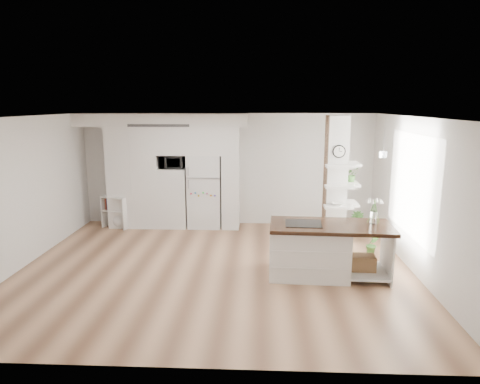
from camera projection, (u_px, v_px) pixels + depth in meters
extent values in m
cube|color=tan|center=(216.00, 268.00, 7.74)|extent=(7.00, 6.00, 0.01)
cube|color=white|center=(214.00, 117.00, 7.20)|extent=(7.00, 6.00, 0.04)
cube|color=silver|center=(228.00, 169.00, 10.40)|extent=(7.00, 0.04, 2.70)
cube|color=silver|center=(185.00, 254.00, 4.53)|extent=(7.00, 0.04, 2.70)
cube|color=silver|center=(20.00, 193.00, 7.63)|extent=(0.04, 6.00, 2.70)
cube|color=silver|center=(418.00, 197.00, 7.31)|extent=(0.04, 6.00, 2.70)
cube|color=white|center=(135.00, 177.00, 10.22)|extent=(1.20, 0.65, 2.40)
cube|color=white|center=(174.00, 197.00, 10.27)|extent=(0.65, 0.65, 1.42)
cube|color=white|center=(172.00, 140.00, 10.00)|extent=(0.65, 0.65, 0.65)
cube|color=white|center=(204.00, 141.00, 9.96)|extent=(0.85, 0.65, 0.65)
cube|color=white|center=(231.00, 178.00, 10.11)|extent=(0.40, 0.65, 2.40)
cube|color=silver|center=(162.00, 120.00, 9.89)|extent=(4.00, 0.70, 0.30)
cube|color=#262626|center=(158.00, 125.00, 9.58)|extent=(1.40, 0.04, 0.06)
cube|color=white|center=(205.00, 191.00, 10.22)|extent=(0.78, 0.66, 1.75)
cube|color=#B2B2B7|center=(203.00, 178.00, 9.81)|extent=(0.78, 0.01, 0.03)
cube|color=silver|center=(336.00, 184.00, 8.54)|extent=(0.40, 0.40, 2.70)
cube|color=#997655|center=(325.00, 184.00, 8.55)|extent=(0.02, 0.40, 2.70)
cube|color=#997655|center=(334.00, 182.00, 8.74)|extent=(0.40, 0.02, 2.70)
cylinder|color=black|center=(339.00, 151.00, 8.20)|extent=(0.25, 0.03, 0.25)
cylinder|color=white|center=(339.00, 152.00, 8.19)|extent=(0.21, 0.01, 0.21)
plane|color=white|center=(412.00, 185.00, 7.57)|extent=(0.00, 2.40, 2.40)
cylinder|color=white|center=(313.00, 151.00, 7.38)|extent=(0.12, 0.12, 0.10)
cube|color=white|center=(309.00, 251.00, 7.35)|extent=(1.37, 0.93, 0.86)
cube|color=white|center=(365.00, 271.00, 7.32)|extent=(0.76, 0.90, 0.04)
cube|color=white|center=(387.00, 254.00, 7.22)|extent=(0.07, 0.87, 0.86)
cube|color=black|center=(331.00, 226.00, 7.22)|extent=(2.09, 1.07, 0.06)
cube|color=black|center=(304.00, 223.00, 7.26)|extent=(0.64, 0.54, 0.01)
cube|color=#996F4A|center=(363.00, 262.00, 7.29)|extent=(0.42, 0.33, 0.26)
cylinder|color=white|center=(373.00, 218.00, 7.22)|extent=(0.12, 0.12, 0.22)
cube|color=white|center=(106.00, 210.00, 10.34)|extent=(0.15, 0.36, 0.77)
cube|color=white|center=(128.00, 213.00, 10.12)|extent=(0.15, 0.36, 0.77)
cube|color=white|center=(116.00, 197.00, 10.16)|extent=(0.74, 0.57, 0.03)
cube|color=white|center=(117.00, 210.00, 10.22)|extent=(0.71, 0.56, 0.03)
sphere|color=white|center=(120.00, 220.00, 10.24)|extent=(0.37, 0.37, 0.37)
imported|color=#407930|center=(372.00, 244.00, 8.35)|extent=(0.25, 0.21, 0.44)
imported|color=#407930|center=(357.00, 223.00, 9.70)|extent=(0.36, 0.36, 0.53)
imported|color=#2D2D2D|center=(172.00, 162.00, 10.05)|extent=(0.54, 0.37, 0.30)
imported|color=#407930|center=(352.00, 174.00, 8.59)|extent=(0.27, 0.23, 0.30)
imported|color=white|center=(337.00, 204.00, 8.32)|extent=(0.22, 0.22, 0.05)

